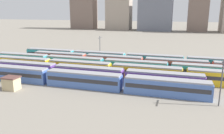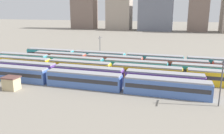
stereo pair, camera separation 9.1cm
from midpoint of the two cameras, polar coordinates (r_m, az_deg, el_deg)
The scene contains 14 objects.
ground_plane at distance 74.16m, azimuth -15.61°, elevation -0.42°, with size 600.00×600.00×0.00m, color gray.
train_track_0 at distance 54.42m, azimuth -6.93°, elevation -3.10°, with size 55.80×3.06×3.75m.
train_track_1 at distance 59.35m, azimuth -5.75°, elevation -1.61°, with size 55.80×3.06×3.75m.
train_track_2 at distance 60.18m, azimuth 17.46°, elevation -1.99°, with size 112.50×3.06×3.75m.
train_track_3 at distance 65.23m, azimuth 13.97°, elevation -0.53°, with size 112.50×3.06×3.75m.
train_track_4 at distance 70.77m, azimuth 23.14°, elevation -0.13°, with size 112.50×3.06×3.75m.
train_track_5 at distance 77.22m, azimuth 3.44°, elevation 2.10°, with size 74.70×3.06×3.75m.
catenary_pole_0 at distance 47.28m, azimuth 25.36°, elevation -3.14°, with size 0.24×3.20×8.91m.
catenary_pole_1 at distance 82.07m, azimuth -2.94°, elevation 4.94°, with size 0.24×3.20×8.74m.
signal_hut at distance 57.44m, azimuth -23.49°, elevation -3.64°, with size 3.60×3.00×3.04m.
distant_building_0 at distance 222.31m, azimuth -6.89°, elevation 14.19°, with size 22.29×12.66×37.71m, color #7A665B.
distant_building_1 at distance 211.33m, azimuth 1.79°, elevation 14.68°, with size 21.41×14.10×40.56m, color #A89989.
distant_building_2 at distance 205.48m, azimuth 10.76°, elevation 12.49°, with size 27.93×20.56×26.34m, color slate.
distant_building_3 at distance 204.64m, azimuth 20.54°, elevation 13.34°, with size 15.50×13.21×36.87m, color #7A665B.
Camera 2 is at (38.88, -47.60, 17.83)m, focal length 37.17 mm.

